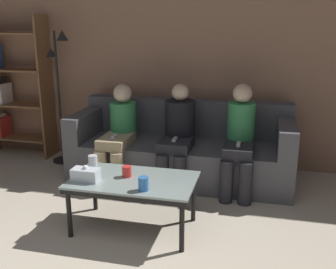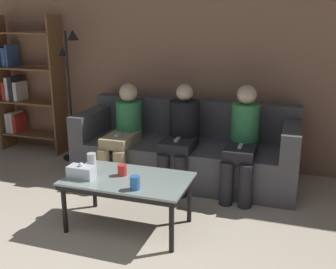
{
  "view_description": "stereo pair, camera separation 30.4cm",
  "coord_description": "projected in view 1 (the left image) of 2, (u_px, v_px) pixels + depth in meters",
  "views": [
    {
      "loc": [
        0.83,
        -1.16,
        1.68
      ],
      "look_at": [
        0.0,
        2.28,
        0.67
      ],
      "focal_mm": 42.0,
      "sensor_mm": 36.0,
      "label": 1
    },
    {
      "loc": [
        1.12,
        -1.08,
        1.68
      ],
      "look_at": [
        0.0,
        2.28,
        0.67
      ],
      "focal_mm": 42.0,
      "sensor_mm": 36.0,
      "label": 2
    }
  ],
  "objects": [
    {
      "name": "tissue_box",
      "position": [
        86.0,
        174.0,
        3.17
      ],
      "size": [
        0.22,
        0.12,
        0.13
      ],
      "color": "silver",
      "rests_on": "coffee_table"
    },
    {
      "name": "couch",
      "position": [
        182.0,
        150.0,
        4.4
      ],
      "size": [
        2.39,
        0.89,
        0.83
      ],
      "color": "#515156",
      "rests_on": "ground_plane"
    },
    {
      "name": "standing_lamp",
      "position": [
        60.0,
        83.0,
        4.69
      ],
      "size": [
        0.31,
        0.26,
        1.6
      ],
      "color": "black",
      "rests_on": "ground_plane"
    },
    {
      "name": "cup_far_center",
      "position": [
        127.0,
        171.0,
        3.25
      ],
      "size": [
        0.08,
        0.08,
        0.09
      ],
      "color": "red",
      "rests_on": "coffee_table"
    },
    {
      "name": "bookshelf",
      "position": [
        8.0,
        90.0,
        5.04
      ],
      "size": [
        0.89,
        0.32,
        1.78
      ],
      "color": "brown",
      "rests_on": "ground_plane"
    },
    {
      "name": "coffee_table",
      "position": [
        133.0,
        184.0,
        3.23
      ],
      "size": [
        1.02,
        0.6,
        0.45
      ],
      "color": "#8C9E99",
      "rests_on": "ground_plane"
    },
    {
      "name": "wall_back",
      "position": [
        191.0,
        56.0,
        4.61
      ],
      "size": [
        12.0,
        0.06,
        2.6
      ],
      "color": "#9E755B",
      "rests_on": "ground_plane"
    },
    {
      "name": "seated_person_mid_right",
      "position": [
        240.0,
        137.0,
        3.96
      ],
      "size": [
        0.31,
        0.66,
        1.09
      ],
      "color": "#28282D",
      "rests_on": "ground_plane"
    },
    {
      "name": "seated_person_mid_left",
      "position": [
        178.0,
        133.0,
        4.12
      ],
      "size": [
        0.32,
        0.65,
        1.07
      ],
      "color": "#28282D",
      "rests_on": "ground_plane"
    },
    {
      "name": "seated_person_left_end",
      "position": [
        119.0,
        131.0,
        4.24
      ],
      "size": [
        0.31,
        0.68,
        1.05
      ],
      "color": "tan",
      "rests_on": "ground_plane"
    },
    {
      "name": "cup_near_right",
      "position": [
        144.0,
        184.0,
        2.98
      ],
      "size": [
        0.08,
        0.08,
        0.11
      ],
      "color": "#3372BF",
      "rests_on": "coffee_table"
    },
    {
      "name": "cup_near_left",
      "position": [
        93.0,
        162.0,
        3.45
      ],
      "size": [
        0.08,
        0.08,
        0.11
      ],
      "color": "silver",
      "rests_on": "coffee_table"
    }
  ]
}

